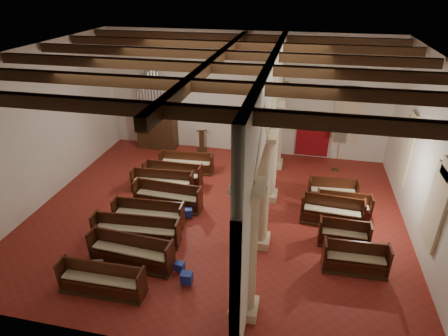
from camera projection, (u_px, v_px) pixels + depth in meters
floor at (217, 213)px, 14.53m from camera, size 14.00×14.00×0.00m
ceiling at (215, 55)px, 11.77m from camera, size 14.00×14.00×0.00m
wall_back at (244, 95)px, 18.36m from camera, size 14.00×0.02×6.00m
wall_front at (152, 252)px, 7.94m from camera, size 14.00×0.02×6.00m
wall_left at (40, 127)px, 14.46m from camera, size 0.02×12.00×6.00m
wall_right at (431, 161)px, 11.84m from camera, size 0.02×12.00×6.00m
ceiling_beams at (216, 61)px, 11.86m from camera, size 13.80×11.80×0.30m
arcade at (268, 131)px, 12.56m from camera, size 0.90×11.90×6.00m
window_right_a at (437, 207)px, 10.91m from camera, size 0.03×1.00×2.20m
window_right_b at (408, 151)px, 14.39m from camera, size 0.03×1.00×2.20m
window_back at (347, 118)px, 17.78m from camera, size 1.00×0.03×2.20m
pipe_organ at (157, 123)px, 19.51m from camera, size 2.10×0.85×4.40m
lectern at (202, 142)px, 19.45m from camera, size 0.63×0.67×1.26m
dossal_curtain at (313, 136)px, 18.48m from camera, size 1.80×0.07×2.17m
processional_banner at (337, 154)px, 17.39m from camera, size 0.56×0.72×2.48m
hymnal_box_a at (187, 278)px, 11.06m from camera, size 0.35×0.29×0.34m
hymnal_box_b at (180, 266)px, 11.53m from camera, size 0.31×0.26×0.28m
hymnal_box_c at (188, 213)px, 14.12m from camera, size 0.37×0.33×0.31m
tube_heater_a at (89, 261)px, 11.85m from camera, size 0.86×0.33×0.09m
tube_heater_b at (123, 280)px, 11.13m from camera, size 1.01×0.49×0.10m
nave_pew_0 at (102, 283)px, 10.79m from camera, size 2.53×0.68×0.96m
nave_pew_1 at (132, 255)px, 11.82m from camera, size 2.77×0.89×1.06m
nave_pew_2 at (137, 234)px, 12.86m from camera, size 3.06×0.86×0.98m
nave_pew_3 at (149, 217)px, 13.72m from camera, size 2.62×0.78×0.99m
nave_pew_4 at (168, 200)px, 14.76m from camera, size 2.74×0.83×1.04m
nave_pew_5 at (163, 185)px, 15.88m from camera, size 2.66×0.80×0.95m
nave_pew_6 at (173, 178)px, 16.37m from camera, size 2.58×0.70×1.02m
nave_pew_7 at (186, 165)px, 17.48m from camera, size 2.52×0.76×0.95m
aisle_pew_0 at (355, 262)px, 11.57m from camera, size 1.98×0.72×1.00m
aisle_pew_1 at (343, 237)px, 12.69m from camera, size 1.69×0.67×0.95m
aisle_pew_2 at (331, 215)px, 13.78m from camera, size 2.28×0.88×1.09m
aisle_pew_3 at (343, 209)px, 14.17m from camera, size 2.01×0.67×1.00m
aisle_pew_4 at (332, 194)px, 15.13m from camera, size 1.98×0.81×1.02m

